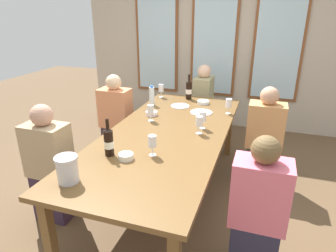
% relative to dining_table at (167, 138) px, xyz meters
% --- Properties ---
extents(ground_plane, '(12.00, 12.00, 0.00)m').
position_rel_dining_table_xyz_m(ground_plane, '(0.00, 0.00, -0.68)').
color(ground_plane, brown).
extents(back_wall_with_windows, '(4.30, 0.10, 2.90)m').
position_rel_dining_table_xyz_m(back_wall_with_windows, '(0.00, 2.32, 0.77)').
color(back_wall_with_windows, '#B9AC98').
rests_on(back_wall_with_windows, ground).
extents(dining_table, '(1.10, 2.60, 0.74)m').
position_rel_dining_table_xyz_m(dining_table, '(0.00, 0.00, 0.00)').
color(dining_table, brown).
rests_on(dining_table, ground).
extents(white_plate_0, '(0.22, 0.22, 0.01)m').
position_rel_dining_table_xyz_m(white_plate_0, '(-0.11, 0.81, 0.06)').
color(white_plate_0, white).
rests_on(white_plate_0, dining_table).
extents(white_plate_1, '(0.25, 0.25, 0.01)m').
position_rel_dining_table_xyz_m(white_plate_1, '(0.19, 0.66, 0.06)').
color(white_plate_1, white).
rests_on(white_plate_1, dining_table).
extents(metal_pitcher, '(0.16, 0.16, 0.19)m').
position_rel_dining_table_xyz_m(metal_pitcher, '(-0.36, -1.04, 0.16)').
color(metal_pitcher, silver).
rests_on(metal_pitcher, dining_table).
extents(wine_bottle_0, '(0.08, 0.08, 0.32)m').
position_rel_dining_table_xyz_m(wine_bottle_0, '(-0.09, 1.15, 0.18)').
color(wine_bottle_0, black).
rests_on(wine_bottle_0, dining_table).
extents(wine_bottle_1, '(0.08, 0.08, 0.31)m').
position_rel_dining_table_xyz_m(wine_bottle_1, '(-0.29, -0.60, 0.18)').
color(wine_bottle_1, black).
rests_on(wine_bottle_1, dining_table).
extents(tasting_bowl_0, '(0.15, 0.15, 0.04)m').
position_rel_dining_table_xyz_m(tasting_bowl_0, '(0.14, 1.00, 0.08)').
color(tasting_bowl_0, white).
rests_on(tasting_bowl_0, dining_table).
extents(tasting_bowl_1, '(0.12, 0.12, 0.05)m').
position_rel_dining_table_xyz_m(tasting_bowl_1, '(-0.13, -0.62, 0.08)').
color(tasting_bowl_1, white).
rests_on(tasting_bowl_1, dining_table).
extents(tasting_bowl_2, '(0.13, 0.13, 0.05)m').
position_rel_dining_table_xyz_m(tasting_bowl_2, '(-0.32, 0.40, 0.08)').
color(tasting_bowl_2, white).
rests_on(tasting_bowl_2, dining_table).
extents(water_bottle, '(0.06, 0.06, 0.24)m').
position_rel_dining_table_xyz_m(water_bottle, '(-0.45, 0.76, 0.17)').
color(water_bottle, white).
rests_on(water_bottle, dining_table).
extents(wine_glass_0, '(0.07, 0.07, 0.17)m').
position_rel_dining_table_xyz_m(wine_glass_0, '(0.30, 0.20, 0.18)').
color(wine_glass_0, white).
rests_on(wine_glass_0, dining_table).
extents(wine_glass_1, '(0.07, 0.07, 0.17)m').
position_rel_dining_table_xyz_m(wine_glass_1, '(0.05, -0.49, 0.18)').
color(wine_glass_1, white).
rests_on(wine_glass_1, dining_table).
extents(wine_glass_2, '(0.07, 0.07, 0.17)m').
position_rel_dining_table_xyz_m(wine_glass_2, '(-0.46, 1.11, 0.18)').
color(wine_glass_2, white).
rests_on(wine_glass_2, dining_table).
extents(wine_glass_3, '(0.07, 0.07, 0.17)m').
position_rel_dining_table_xyz_m(wine_glass_3, '(-0.26, 0.24, 0.18)').
color(wine_glass_3, white).
rests_on(wine_glass_3, dining_table).
extents(wine_glass_4, '(0.07, 0.07, 0.17)m').
position_rel_dining_table_xyz_m(wine_glass_4, '(0.30, 0.07, 0.18)').
color(wine_glass_4, white).
rests_on(wine_glass_4, dining_table).
extents(wine_glass_5, '(0.07, 0.07, 0.17)m').
position_rel_dining_table_xyz_m(wine_glass_5, '(0.48, 0.73, 0.18)').
color(wine_glass_5, white).
rests_on(wine_glass_5, dining_table).
extents(seated_person_0, '(0.38, 0.24, 1.11)m').
position_rel_dining_table_xyz_m(seated_person_0, '(-0.90, -0.61, -0.15)').
color(seated_person_0, '#352438').
rests_on(seated_person_0, ground).
extents(seated_person_1, '(0.38, 0.24, 1.11)m').
position_rel_dining_table_xyz_m(seated_person_1, '(0.90, -0.69, -0.15)').
color(seated_person_1, '#2E2B42').
rests_on(seated_person_1, ground).
extents(seated_person_2, '(0.38, 0.24, 1.11)m').
position_rel_dining_table_xyz_m(seated_person_2, '(-0.90, 0.64, -0.15)').
color(seated_person_2, '#372A30').
rests_on(seated_person_2, ground).
extents(seated_person_3, '(0.38, 0.24, 1.11)m').
position_rel_dining_table_xyz_m(seated_person_3, '(0.90, 0.62, -0.15)').
color(seated_person_3, '#34362F').
rests_on(seated_person_3, ground).
extents(seated_person_4, '(0.24, 0.38, 1.11)m').
position_rel_dining_table_xyz_m(seated_person_4, '(0.00, 1.65, -0.15)').
color(seated_person_4, '#282A36').
rests_on(seated_person_4, ground).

